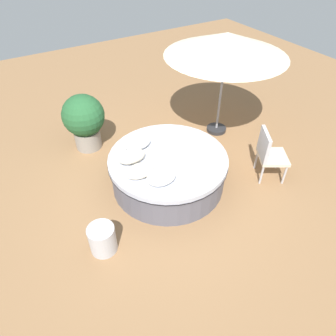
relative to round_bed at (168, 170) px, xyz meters
name	(u,v)px	position (x,y,z in m)	size (l,w,h in m)	color
ground_plane	(168,183)	(0.00, 0.00, -0.32)	(16.00, 16.00, 0.00)	olive
round_bed	(168,170)	(0.00, 0.00, 0.00)	(2.10, 2.10, 0.63)	#595966
throw_pillow_0	(137,143)	(-0.32, 0.52, 0.41)	(0.48, 0.32, 0.20)	white
throw_pillow_1	(131,156)	(-0.58, 0.24, 0.40)	(0.49, 0.35, 0.19)	beige
throw_pillow_2	(140,171)	(-0.62, -0.15, 0.38)	(0.49, 0.35, 0.15)	beige
throw_pillow_3	(161,177)	(-0.41, -0.47, 0.41)	(0.49, 0.37, 0.20)	white
patio_chair	(269,152)	(1.67, -0.75, 0.24)	(0.70, 0.70, 0.98)	#B7B7BC
patio_umbrella	(227,45)	(1.87, 0.94, 1.61)	(2.41, 2.41, 2.16)	#262628
planter	(84,119)	(-0.85, 1.87, 0.35)	(0.85, 0.85, 1.19)	gray
side_table	(102,239)	(-1.56, -0.72, -0.09)	(0.40, 0.40, 0.46)	#B7B7BC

